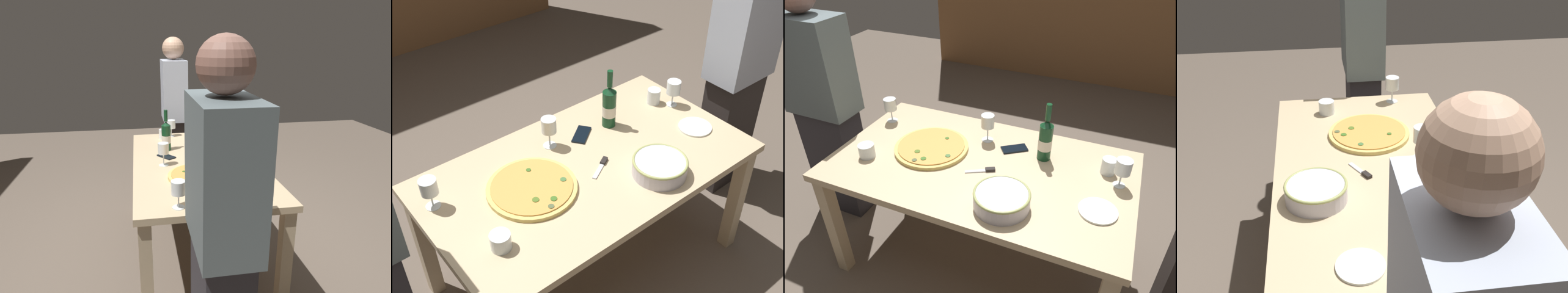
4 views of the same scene
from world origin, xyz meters
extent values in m
plane|color=brown|center=(0.00, 0.00, 0.00)|extent=(8.00, 8.00, 0.00)
cube|color=#CFB48B|center=(0.00, 0.00, 0.73)|extent=(1.60, 0.90, 0.04)
cube|color=#C9B18A|center=(-0.74, -0.40, 0.35)|extent=(0.07, 0.07, 0.71)
cube|color=#C9B18A|center=(-0.74, 0.40, 0.35)|extent=(0.07, 0.07, 0.71)
cylinder|color=#D8BB65|center=(-0.31, 0.02, 0.76)|extent=(0.42, 0.42, 0.02)
cylinder|color=#E89C47|center=(-0.31, 0.02, 0.77)|extent=(0.38, 0.38, 0.01)
cylinder|color=#3B6723|center=(-0.26, 0.12, 0.78)|extent=(0.02, 0.02, 0.00)
cylinder|color=#3D6B21|center=(-0.28, -0.11, 0.78)|extent=(0.03, 0.03, 0.00)
cylinder|color=#505E37|center=(-0.32, -0.14, 0.78)|extent=(0.03, 0.03, 0.00)
cylinder|color=#4E6D22|center=(-0.35, -0.06, 0.78)|extent=(0.03, 0.03, 0.00)
cylinder|color=#447238|center=(-0.17, -0.03, 0.78)|extent=(0.03, 0.03, 0.00)
cylinder|color=silver|center=(0.22, -0.26, 0.79)|extent=(0.26, 0.26, 0.08)
torus|color=tan|center=(0.22, -0.26, 0.82)|extent=(0.26, 0.26, 0.01)
cylinder|color=#113C1F|center=(0.30, 0.19, 0.85)|extent=(0.07, 0.07, 0.20)
cone|color=#113C1F|center=(0.30, 0.19, 0.97)|extent=(0.07, 0.07, 0.03)
cylinder|color=#113C1F|center=(0.30, 0.19, 1.03)|extent=(0.03, 0.03, 0.09)
cylinder|color=silver|center=(0.30, 0.19, 0.84)|extent=(0.07, 0.07, 0.06)
cylinder|color=white|center=(-0.05, 0.24, 0.75)|extent=(0.07, 0.07, 0.00)
cylinder|color=white|center=(-0.05, 0.24, 0.80)|extent=(0.01, 0.01, 0.08)
cylinder|color=white|center=(-0.05, 0.24, 0.88)|extent=(0.08, 0.08, 0.08)
cylinder|color=maroon|center=(-0.05, 0.24, 0.86)|extent=(0.07, 0.07, 0.04)
cylinder|color=white|center=(-0.71, 0.21, 0.75)|extent=(0.07, 0.07, 0.00)
cylinder|color=white|center=(-0.71, 0.21, 0.79)|extent=(0.01, 0.01, 0.08)
cylinder|color=white|center=(-0.71, 0.21, 0.87)|extent=(0.08, 0.08, 0.07)
cylinder|color=white|center=(0.70, 0.11, 0.75)|extent=(0.06, 0.06, 0.00)
cylinder|color=white|center=(0.70, 0.11, 0.79)|extent=(0.01, 0.01, 0.07)
cylinder|color=white|center=(0.70, 0.11, 0.86)|extent=(0.08, 0.08, 0.08)
cylinder|color=maroon|center=(0.70, 0.11, 0.84)|extent=(0.07, 0.07, 0.03)
cylinder|color=white|center=(-0.60, -0.18, 0.79)|extent=(0.09, 0.09, 0.08)
cylinder|color=white|center=(0.63, 0.19, 0.79)|extent=(0.07, 0.07, 0.09)
cylinder|color=white|center=(0.63, -0.13, 0.76)|extent=(0.18, 0.18, 0.01)
cube|color=black|center=(0.12, 0.20, 0.76)|extent=(0.16, 0.14, 0.01)
cube|color=silver|center=(0.01, -0.07, 0.75)|extent=(0.11, 0.07, 0.01)
cube|color=black|center=(0.07, -0.04, 0.76)|extent=(0.06, 0.05, 0.02)
sphere|color=tan|center=(1.18, 0.03, 1.52)|extent=(0.22, 0.22, 0.22)
cube|color=#2D2B31|center=(-1.13, 0.08, 0.40)|extent=(0.37, 0.20, 0.80)
cube|color=slate|center=(-1.13, 0.08, 1.10)|extent=(0.43, 0.24, 0.60)
camera|label=1|loc=(-2.33, 0.40, 1.60)|focal=31.49mm
camera|label=2|loc=(-1.18, -1.44, 2.33)|focal=46.38mm
camera|label=3|loc=(0.62, -1.44, 1.90)|focal=33.35mm
camera|label=4|loc=(1.85, -0.25, 1.94)|focal=44.06mm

